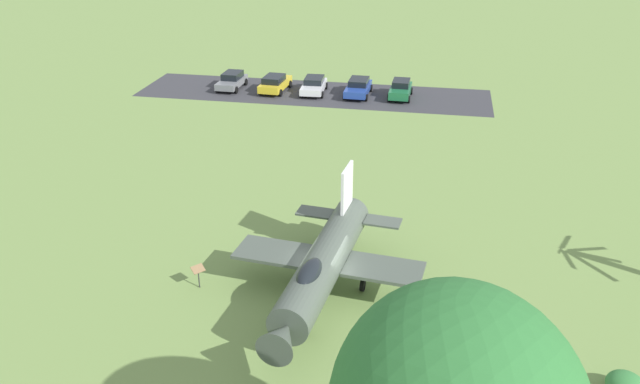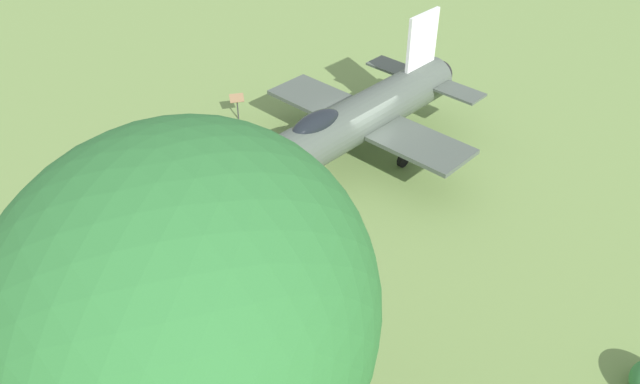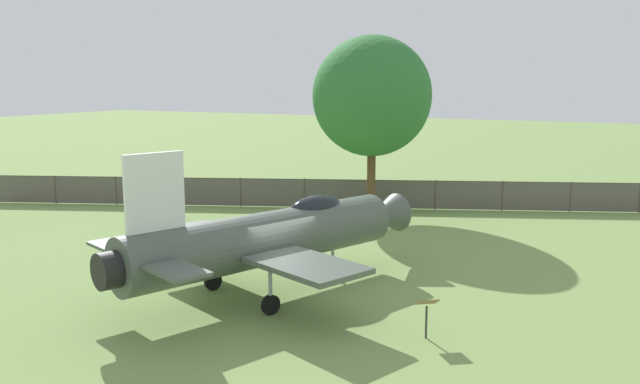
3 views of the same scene
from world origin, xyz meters
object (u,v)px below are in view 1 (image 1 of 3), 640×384
object	(u,v)px
parked_car_yellow	(275,83)
parked_car_gray	(232,80)
display_jet	(322,265)
parked_car_green	(401,89)
parked_car_white	(314,85)
parked_car_blue	(358,87)
info_plaque	(198,272)

from	to	relation	value
parked_car_yellow	parked_car_gray	world-z (taller)	parked_car_yellow
display_jet	parked_car_green	world-z (taller)	display_jet
parked_car_green	parked_car_gray	bearing A→B (deg)	-88.77
parked_car_white	parked_car_green	bearing A→B (deg)	87.04
parked_car_green	parked_car_gray	distance (m)	15.69
display_jet	parked_car_yellow	distance (m)	33.63
display_jet	parked_car_white	world-z (taller)	display_jet
display_jet	parked_car_white	bearing A→B (deg)	-161.90
parked_car_blue	parked_car_yellow	size ratio (longest dim) A/B	0.99
display_jet	parked_car_yellow	bearing A→B (deg)	-155.80
parked_car_yellow	parked_car_gray	distance (m)	4.19
parked_car_green	parked_car_gray	xyz separation A→B (m)	(-4.15, -15.13, -0.04)
info_plaque	parked_car_white	xyz separation A→B (m)	(-31.25, 7.53, -0.12)
display_jet	parked_car_white	size ratio (longest dim) A/B	2.49
parked_car_white	parked_car_gray	distance (m)	7.80
parked_car_green	parked_car_gray	world-z (taller)	parked_car_green
info_plaque	parked_car_gray	size ratio (longest dim) A/B	0.25
parked_car_green	info_plaque	bearing A→B (deg)	-10.87
parked_car_yellow	parked_car_blue	bearing A→B (deg)	-85.08
info_plaque	parked_car_yellow	bearing A→B (deg)	172.88
parked_car_gray	parked_car_green	bearing A→B (deg)	91.47
parked_car_yellow	parked_car_white	bearing A→B (deg)	-83.49
parked_car_blue	parked_car_gray	distance (m)	11.88
parked_car_yellow	display_jet	bearing A→B (deg)	-158.36
parked_car_white	parked_car_yellow	xyz separation A→B (m)	(-0.77, -3.53, 0.05)
parked_car_green	parked_car_blue	xyz separation A→B (m)	(-1.02, -3.66, -0.04)
display_jet	parked_car_gray	xyz separation A→B (m)	(-34.86, -5.67, -1.15)
display_jet	parked_car_blue	bearing A→B (deg)	-169.02
parked_car_green	parked_car_gray	size ratio (longest dim) A/B	0.95
info_plaque	parked_car_white	world-z (taller)	parked_car_white
parked_car_white	parked_car_blue	bearing A→B (deg)	87.15
info_plaque	parked_car_gray	distance (m)	33.31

